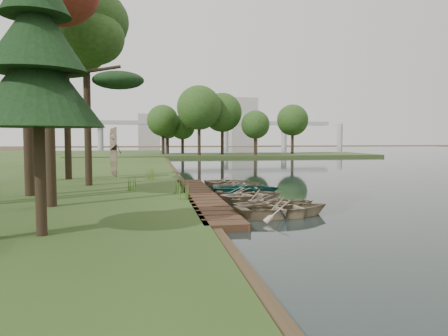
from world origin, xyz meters
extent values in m
plane|color=#3D2F1D|center=(0.00, 0.00, 0.00)|extent=(300.00, 300.00, 0.00)
cube|color=#3A2416|center=(-1.60, 0.00, 0.15)|extent=(1.60, 16.00, 0.30)
cube|color=#32431E|center=(8.00, 50.00, 0.23)|extent=(50.00, 14.00, 0.45)
cylinder|color=black|center=(-15.33, 50.00, 2.85)|extent=(0.50, 0.50, 4.80)
sphere|color=#274718|center=(-15.33, 50.00, 6.45)|extent=(5.60, 5.60, 5.60)
cylinder|color=black|center=(-8.67, 50.00, 2.85)|extent=(0.50, 0.50, 4.80)
sphere|color=#274718|center=(-8.67, 50.00, 6.45)|extent=(5.60, 5.60, 5.60)
cylinder|color=black|center=(-2.00, 50.00, 2.85)|extent=(0.50, 0.50, 4.80)
sphere|color=#274718|center=(-2.00, 50.00, 6.45)|extent=(5.60, 5.60, 5.60)
cylinder|color=black|center=(4.67, 50.00, 2.85)|extent=(0.50, 0.50, 4.80)
sphere|color=#274718|center=(4.67, 50.00, 6.45)|extent=(5.60, 5.60, 5.60)
cylinder|color=black|center=(11.33, 50.00, 2.85)|extent=(0.50, 0.50, 4.80)
sphere|color=#274718|center=(11.33, 50.00, 6.45)|extent=(5.60, 5.60, 5.60)
cylinder|color=black|center=(18.00, 50.00, 2.85)|extent=(0.50, 0.50, 4.80)
sphere|color=#274718|center=(18.00, 50.00, 6.45)|extent=(5.60, 5.60, 5.60)
cylinder|color=black|center=(24.67, 50.00, 2.85)|extent=(0.50, 0.50, 4.80)
sphere|color=#274718|center=(24.67, 50.00, 6.45)|extent=(5.60, 5.60, 5.60)
cube|color=#A5A5A0|center=(10.00, 120.00, 8.00)|extent=(90.00, 4.00, 1.20)
cylinder|color=#A5A5A0|center=(-20.00, 120.00, 4.00)|extent=(1.80, 1.80, 8.00)
cylinder|color=#A5A5A0|center=(0.00, 120.00, 4.00)|extent=(1.80, 1.80, 8.00)
cylinder|color=#A5A5A0|center=(20.00, 120.00, 4.00)|extent=(1.80, 1.80, 8.00)
cylinder|color=#A5A5A0|center=(40.00, 120.00, 4.00)|extent=(1.80, 1.80, 8.00)
cylinder|color=#A5A5A0|center=(60.00, 120.00, 4.00)|extent=(1.80, 1.80, 8.00)
cube|color=#A5A5A0|center=(30.00, 140.00, 9.00)|extent=(10.00, 8.00, 18.00)
cube|color=#A5A5A0|center=(-5.00, 145.00, 6.00)|extent=(8.00, 8.00, 12.00)
imported|color=tan|center=(1.12, -5.41, 0.46)|extent=(4.25, 3.27, 0.81)
imported|color=tan|center=(1.20, -4.28, 0.43)|extent=(4.21, 3.41, 0.77)
imported|color=tan|center=(1.06, -2.69, 0.36)|extent=(3.65, 3.23, 0.63)
imported|color=tan|center=(0.94, -1.07, 0.41)|extent=(4.06, 3.47, 0.71)
imported|color=tan|center=(0.72, 0.38, 0.36)|extent=(3.47, 2.88, 0.62)
imported|color=#287165|center=(1.08, 1.51, 0.44)|extent=(4.09, 3.20, 0.77)
imported|color=tan|center=(1.02, 3.30, 0.37)|extent=(3.33, 2.54, 0.65)
imported|color=tan|center=(1.09, 4.76, 0.38)|extent=(3.81, 3.27, 0.67)
imported|color=tan|center=(0.84, 6.15, 0.37)|extent=(3.39, 2.67, 0.64)
imported|color=tan|center=(-6.63, 9.72, 0.68)|extent=(3.85, 2.87, 0.76)
cylinder|color=black|center=(-8.31, -2.87, 4.98)|extent=(0.43, 0.43, 9.36)
cylinder|color=black|center=(-10.15, 0.88, 6.36)|extent=(0.48, 0.48, 12.13)
cylinder|color=black|center=(-7.91, 5.36, 4.96)|extent=(0.43, 0.43, 9.32)
ellipsoid|color=#274718|center=(-7.91, 5.36, 9.62)|extent=(4.50, 4.50, 3.83)
cylinder|color=black|center=(-10.90, 9.00, 6.76)|extent=(0.50, 0.50, 12.93)
cylinder|color=black|center=(-9.89, 9.79, 5.70)|extent=(0.46, 0.46, 10.80)
ellipsoid|color=#274718|center=(-9.89, 9.79, 11.10)|extent=(4.97, 4.97, 4.22)
cylinder|color=black|center=(-7.35, -8.61, 2.18)|extent=(0.32, 0.32, 3.77)
cone|color=black|center=(-7.35, -8.61, 4.83)|extent=(3.80, 3.80, 2.60)
cone|color=black|center=(-7.35, -8.61, 6.25)|extent=(2.90, 2.90, 2.25)
cone|color=#3F661E|center=(-2.60, -1.70, 0.79)|extent=(0.60, 0.60, 0.98)
cone|color=#3F661E|center=(-2.60, 0.93, 0.73)|extent=(0.60, 0.60, 0.85)
cone|color=#3F661E|center=(-5.17, 2.24, 0.75)|extent=(0.60, 0.60, 0.91)
cone|color=#3F661E|center=(-4.21, 8.65, 0.76)|extent=(0.60, 0.60, 0.93)
camera|label=1|loc=(-4.08, -22.20, 3.22)|focal=35.00mm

